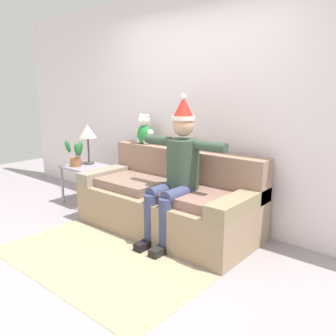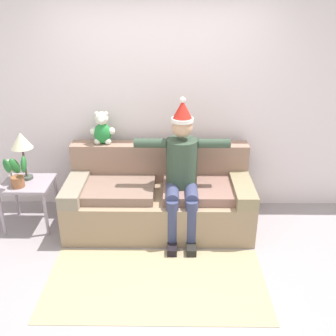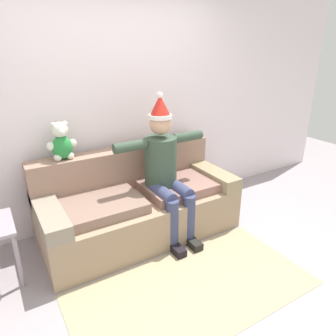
% 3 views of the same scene
% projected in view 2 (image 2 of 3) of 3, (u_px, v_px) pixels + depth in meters
% --- Properties ---
extents(ground_plane, '(10.00, 10.00, 0.00)m').
position_uv_depth(ground_plane, '(156.00, 279.00, 3.72)').
color(ground_plane, '#9C9196').
extents(back_wall, '(7.00, 0.10, 2.70)m').
position_uv_depth(back_wall, '(160.00, 99.00, 4.59)').
color(back_wall, white).
rests_on(back_wall, ground_plane).
extents(couch, '(2.05, 0.92, 0.89)m').
position_uv_depth(couch, '(159.00, 197.00, 4.51)').
color(couch, '#9F8468').
rests_on(couch, ground_plane).
extents(person_seated, '(1.02, 0.77, 1.52)m').
position_uv_depth(person_seated, '(182.00, 169.00, 4.18)').
color(person_seated, '#364939').
rests_on(person_seated, ground_plane).
extents(teddy_bear, '(0.29, 0.17, 0.38)m').
position_uv_depth(teddy_bear, '(102.00, 129.00, 4.49)').
color(teddy_bear, '#28883D').
rests_on(teddy_bear, couch).
extents(side_table, '(0.55, 0.49, 0.54)m').
position_uv_depth(side_table, '(28.00, 189.00, 4.43)').
color(side_table, '#9E909C').
rests_on(side_table, ground_plane).
extents(table_lamp, '(0.24, 0.24, 0.55)m').
position_uv_depth(table_lamp, '(21.00, 143.00, 4.31)').
color(table_lamp, '#444D43').
rests_on(table_lamp, side_table).
extents(potted_plant, '(0.26, 0.28, 0.38)m').
position_uv_depth(potted_plant, '(16.00, 172.00, 4.24)').
color(potted_plant, '#9A5E3A').
rests_on(potted_plant, side_table).
extents(candle_tall, '(0.04, 0.04, 0.28)m').
position_uv_depth(candle_tall, '(10.00, 168.00, 4.31)').
color(candle_tall, beige).
rests_on(candle_tall, side_table).
extents(area_rug, '(2.05, 1.05, 0.01)m').
position_uv_depth(area_rug, '(156.00, 283.00, 3.67)').
color(area_rug, tan).
rests_on(area_rug, ground_plane).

